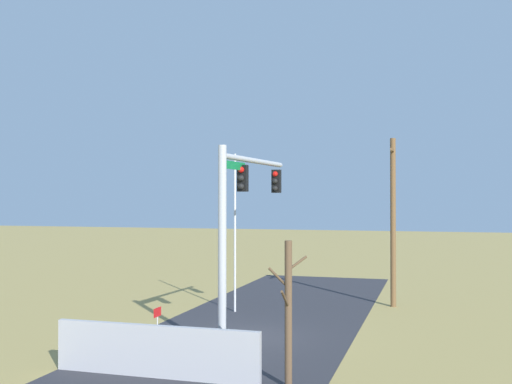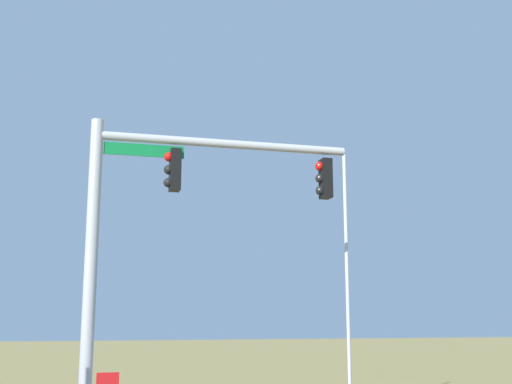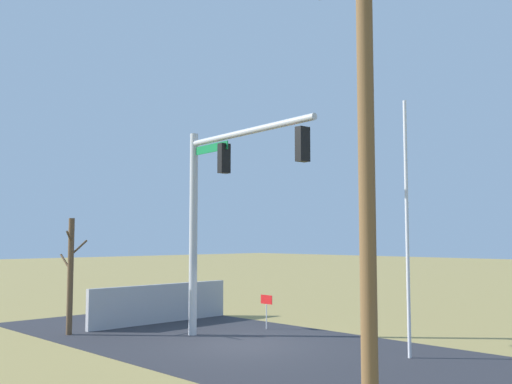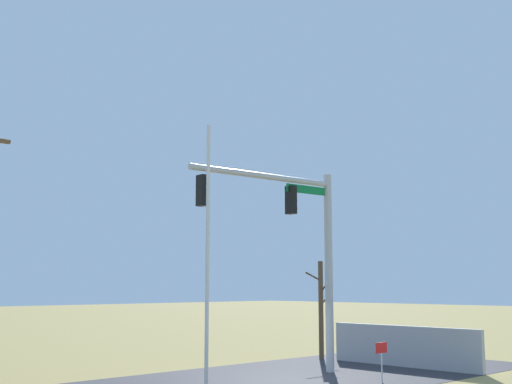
# 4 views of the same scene
# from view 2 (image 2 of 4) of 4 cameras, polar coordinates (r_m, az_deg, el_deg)

# --- Properties ---
(signal_mast) EXTENTS (6.00, 0.80, 6.90)m
(signal_mast) POSITION_cam_2_polar(r_m,az_deg,el_deg) (14.97, -8.10, -2.19)
(signal_mast) COLOR #B2B5BA
(signal_mast) RESTS_ON ground_plane
(flagpole) EXTENTS (0.10, 0.10, 7.17)m
(flagpole) POSITION_cam_2_polar(r_m,az_deg,el_deg) (18.68, 7.84, -7.53)
(flagpole) COLOR silver
(flagpole) RESTS_ON ground_plane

